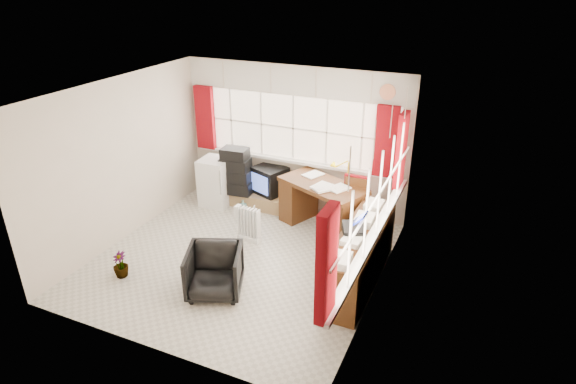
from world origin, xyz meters
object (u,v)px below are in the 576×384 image
desk_lamp (348,167)px  crt_tv (270,180)px  credenza (359,256)px  task_chair (354,205)px  office_chair (214,272)px  desk (322,204)px  mini_fridge (216,182)px  tv_bench (259,199)px  radiator (249,227)px

desk_lamp → crt_tv: size_ratio=0.56×
credenza → crt_tv: size_ratio=2.98×
task_chair → office_chair: 2.54m
desk → desk_lamp: bearing=31.2°
office_chair → credenza: credenza is taller
office_chair → mini_fridge: 2.67m
tv_bench → desk_lamp: bearing=-5.3°
radiator → mini_fridge: size_ratio=0.65×
desk_lamp → mini_fridge: (-2.40, -0.09, -0.64)m
mini_fridge → desk: bearing=-3.2°
radiator → crt_tv: bearing=100.8°
radiator → office_chair: bearing=-80.8°
task_chair → crt_tv: (-1.67, 0.42, -0.03)m
crt_tv → desk_lamp: bearing=-9.7°
office_chair → tv_bench: office_chair is taller
desk → office_chair: bearing=-107.6°
radiator → credenza: size_ratio=0.28×
desk_lamp → radiator: bearing=-141.4°
desk_lamp → tv_bench: bearing=174.7°
crt_tv → mini_fridge: mini_fridge is taller
mini_fridge → credenza: bearing=-22.9°
credenza → crt_tv: bearing=142.5°
office_chair → mini_fridge: (-1.37, 2.29, 0.11)m
task_chair → credenza: task_chair is taller
task_chair → tv_bench: (-1.84, 0.32, -0.40)m
credenza → mini_fridge: 3.27m
desk_lamp → desk: bearing=-148.8°
office_chair → radiator: office_chair is taller
desk → mini_fridge: 2.07m
credenza → crt_tv: 2.66m
desk_lamp → tv_bench: (-1.67, 0.15, -0.95)m
desk → desk_lamp: desk_lamp is taller
credenza → mini_fridge: bearing=157.1°
crt_tv → tv_bench: bearing=-149.3°
desk → crt_tv: bearing=158.2°
desk → crt_tv: desk is taller
desk_lamp → mini_fridge: desk_lamp is taller
desk_lamp → crt_tv: bearing=170.3°
credenza → desk_lamp: bearing=114.1°
desk_lamp → credenza: bearing=-65.9°
task_chair → crt_tv: size_ratio=1.47×
desk → radiator: (-0.91, -0.80, -0.22)m
desk_lamp → radiator: 1.82m
tv_bench → mini_fridge: size_ratio=1.62×
desk → desk_lamp: size_ratio=4.16×
radiator → mini_fridge: 1.48m
credenza → tv_bench: size_ratio=1.43×
credenza → tv_bench: (-2.28, 1.52, -0.27)m
task_chair → tv_bench: task_chair is taller
desk → desk_lamp: 0.74m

